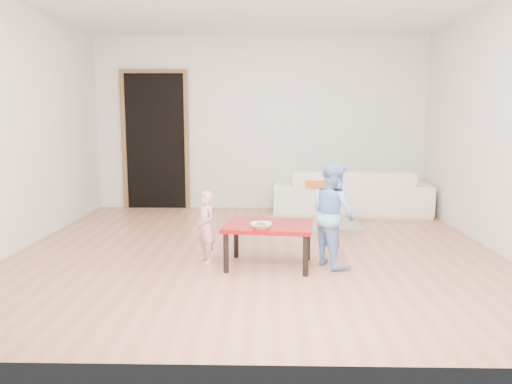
{
  "coord_description": "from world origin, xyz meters",
  "views": [
    {
      "loc": [
        0.12,
        -5.14,
        1.39
      ],
      "look_at": [
        0.0,
        -0.2,
        0.65
      ],
      "focal_mm": 35.0,
      "sensor_mm": 36.0,
      "label": 1
    }
  ],
  "objects_px": {
    "bowl": "(261,226)",
    "basin": "(250,225)",
    "child_blue": "(333,214)",
    "red_table": "(269,245)",
    "child_pink": "(206,227)",
    "sofa": "(350,192)"
  },
  "relations": [
    {
      "from": "basin",
      "to": "sofa",
      "type": "bearing_deg",
      "value": 37.62
    },
    {
      "from": "red_table",
      "to": "basin",
      "type": "xyz_separation_m",
      "value": [
        -0.23,
        1.55,
        -0.14
      ]
    },
    {
      "from": "sofa",
      "to": "basin",
      "type": "height_order",
      "value": "sofa"
    },
    {
      "from": "red_table",
      "to": "child_pink",
      "type": "height_order",
      "value": "child_pink"
    },
    {
      "from": "child_blue",
      "to": "basin",
      "type": "xyz_separation_m",
      "value": [
        -0.83,
        1.5,
        -0.43
      ]
    },
    {
      "from": "red_table",
      "to": "basin",
      "type": "relative_size",
      "value": 2.13
    },
    {
      "from": "basin",
      "to": "red_table",
      "type": "bearing_deg",
      "value": -81.62
    },
    {
      "from": "bowl",
      "to": "child_pink",
      "type": "bearing_deg",
      "value": 148.9
    },
    {
      "from": "bowl",
      "to": "child_pink",
      "type": "height_order",
      "value": "child_pink"
    },
    {
      "from": "red_table",
      "to": "child_pink",
      "type": "distance_m",
      "value": 0.64
    },
    {
      "from": "bowl",
      "to": "basin",
      "type": "bearing_deg",
      "value": 95.2
    },
    {
      "from": "red_table",
      "to": "child_pink",
      "type": "relative_size",
      "value": 1.18
    },
    {
      "from": "child_pink",
      "to": "child_blue",
      "type": "height_order",
      "value": "child_blue"
    },
    {
      "from": "red_table",
      "to": "basin",
      "type": "bearing_deg",
      "value": 98.38
    },
    {
      "from": "bowl",
      "to": "red_table",
      "type": "bearing_deg",
      "value": 70.3
    },
    {
      "from": "child_pink",
      "to": "bowl",
      "type": "bearing_deg",
      "value": 20.77
    },
    {
      "from": "child_blue",
      "to": "child_pink",
      "type": "bearing_deg",
      "value": 58.66
    },
    {
      "from": "child_blue",
      "to": "basin",
      "type": "bearing_deg",
      "value": 1.67
    },
    {
      "from": "red_table",
      "to": "child_blue",
      "type": "height_order",
      "value": "child_blue"
    },
    {
      "from": "red_table",
      "to": "child_pink",
      "type": "xyz_separation_m",
      "value": [
        -0.61,
        0.13,
        0.14
      ]
    },
    {
      "from": "sofa",
      "to": "child_blue",
      "type": "relative_size",
      "value": 2.24
    },
    {
      "from": "red_table",
      "to": "bowl",
      "type": "bearing_deg",
      "value": -109.7
    }
  ]
}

